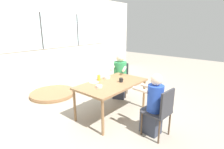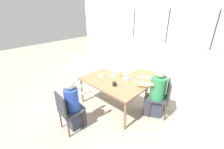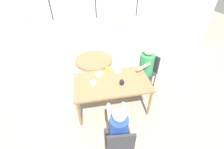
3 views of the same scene
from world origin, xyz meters
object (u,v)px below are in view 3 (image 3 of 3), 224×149
(person_woman_green_shirt, at_px, (118,133))
(folded_table_stack, at_px, (94,60))
(person_man_blue_shirt, at_px, (144,71))
(bowl_cereal, at_px, (117,71))
(chair_for_man_blue_shirt, at_px, (149,68))
(coffee_mug, at_px, (122,82))
(bowl_white_shallow, at_px, (93,83))
(chair_for_woman_green_shirt, at_px, (120,143))
(juice_glass, at_px, (107,70))

(person_woman_green_shirt, distance_m, folded_table_stack, 2.96)
(person_man_blue_shirt, distance_m, bowl_cereal, 0.75)
(chair_for_man_blue_shirt, relative_size, person_woman_green_shirt, 0.79)
(coffee_mug, xyz_separation_m, folded_table_stack, (-0.40, 2.03, -0.70))
(bowl_white_shallow, relative_size, folded_table_stack, 0.10)
(bowl_cereal, bearing_deg, chair_for_woman_green_shirt, -101.05)
(juice_glass, bearing_deg, chair_for_man_blue_shirt, 10.69)
(coffee_mug, height_order, folded_table_stack, coffee_mug)
(coffee_mug, bearing_deg, person_woman_green_shirt, -106.64)
(bowl_white_shallow, bearing_deg, folded_table_stack, 85.71)
(person_woman_green_shirt, height_order, folded_table_stack, person_woman_green_shirt)
(chair_for_woman_green_shirt, xyz_separation_m, person_woman_green_shirt, (0.02, 0.16, -0.01))
(chair_for_woman_green_shirt, xyz_separation_m, bowl_white_shallow, (-0.26, 1.16, 0.21))
(chair_for_woman_green_shirt, height_order, person_man_blue_shirt, person_man_blue_shirt)
(juice_glass, bearing_deg, bowl_cereal, -11.91)
(chair_for_man_blue_shirt, xyz_separation_m, juice_glass, (-1.06, -0.20, 0.24))
(chair_for_man_blue_shirt, distance_m, person_woman_green_shirt, 1.89)
(person_woman_green_shirt, relative_size, person_man_blue_shirt, 0.94)
(bowl_white_shallow, bearing_deg, person_man_blue_shirt, 19.82)
(chair_for_man_blue_shirt, height_order, bowl_white_shallow, chair_for_man_blue_shirt)
(person_man_blue_shirt, xyz_separation_m, coffee_mug, (-0.70, -0.57, 0.22))
(chair_for_man_blue_shirt, distance_m, coffee_mug, 1.09)
(bowl_white_shallow, xyz_separation_m, folded_table_stack, (0.14, 1.91, -0.68))
(chair_for_woman_green_shirt, bearing_deg, coffee_mug, 80.42)
(bowl_white_shallow, height_order, folded_table_stack, bowl_white_shallow)
(juice_glass, bearing_deg, folded_table_stack, 96.88)
(chair_for_man_blue_shirt, height_order, folded_table_stack, chair_for_man_blue_shirt)
(chair_for_woman_green_shirt, distance_m, folded_table_stack, 3.12)
(folded_table_stack, bearing_deg, chair_for_man_blue_shirt, -47.97)
(chair_for_man_blue_shirt, xyz_separation_m, person_woman_green_shirt, (-1.12, -1.53, -0.01))
(person_woman_green_shirt, distance_m, bowl_cereal, 1.33)
(chair_for_man_blue_shirt, bearing_deg, bowl_white_shallow, 82.90)
(person_man_blue_shirt, xyz_separation_m, bowl_white_shallow, (-1.25, -0.45, 0.20))
(person_woman_green_shirt, bearing_deg, coffee_mug, 78.74)
(chair_for_woman_green_shirt, bearing_deg, bowl_white_shallow, 108.08)
(chair_for_woman_green_shirt, distance_m, bowl_white_shallow, 1.21)
(coffee_mug, bearing_deg, bowl_cereal, 89.53)
(person_man_blue_shirt, xyz_separation_m, juice_glass, (-0.91, -0.12, 0.24))
(coffee_mug, xyz_separation_m, bowl_white_shallow, (-0.54, 0.12, -0.02))
(chair_for_woman_green_shirt, relative_size, person_woman_green_shirt, 0.79)
(person_man_blue_shirt, height_order, juice_glass, person_man_blue_shirt)
(chair_for_woman_green_shirt, xyz_separation_m, coffee_mug, (0.28, 1.04, 0.23))
(person_man_blue_shirt, bearing_deg, bowl_white_shallow, 82.01)
(chair_for_woman_green_shirt, bearing_deg, chair_for_man_blue_shirt, 61.60)
(chair_for_woman_green_shirt, distance_m, bowl_cereal, 1.49)
(coffee_mug, distance_m, bowl_cereal, 0.40)
(chair_for_woman_green_shirt, bearing_deg, folded_table_stack, 97.59)
(person_man_blue_shirt, bearing_deg, folded_table_stack, 9.15)
(chair_for_woman_green_shirt, xyz_separation_m, person_man_blue_shirt, (0.98, 1.61, 0.01))
(bowl_cereal, bearing_deg, person_woman_green_shirt, -101.74)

